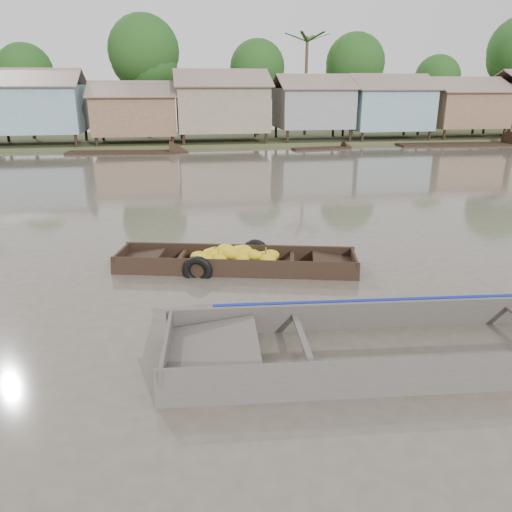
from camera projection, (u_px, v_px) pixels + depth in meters
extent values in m
plane|color=#514A3E|center=(254.00, 309.00, 9.93)|extent=(120.00, 120.00, 0.00)
cube|color=#384723|center=(187.00, 140.00, 40.70)|extent=(120.00, 12.00, 0.50)
cube|color=#7496A1|center=(36.00, 109.00, 34.88)|extent=(6.20, 5.20, 3.20)
cube|color=brown|center=(27.00, 77.00, 32.91)|extent=(6.60, 3.02, 1.28)
cube|color=brown|center=(37.00, 78.00, 35.53)|extent=(6.60, 3.02, 1.28)
cube|color=brown|center=(135.00, 115.00, 36.12)|extent=(5.80, 4.60, 2.70)
cube|color=brown|center=(132.00, 89.00, 34.38)|extent=(6.20, 2.67, 1.14)
cube|color=brown|center=(134.00, 89.00, 36.69)|extent=(6.20, 2.67, 1.14)
cube|color=#7D6E56|center=(221.00, 108.00, 36.98)|extent=(6.50, 5.30, 3.30)
cube|color=brown|center=(223.00, 78.00, 34.97)|extent=(6.90, 3.08, 1.31)
cube|color=brown|center=(219.00, 78.00, 37.64)|extent=(6.90, 3.08, 1.31)
cube|color=gray|center=(312.00, 108.00, 38.12)|extent=(5.40, 4.70, 2.90)
cube|color=brown|center=(318.00, 82.00, 36.32)|extent=(5.80, 2.73, 1.17)
cube|color=brown|center=(309.00, 82.00, 38.69)|extent=(5.80, 2.73, 1.17)
cube|color=#7496A1|center=(386.00, 109.00, 39.11)|extent=(6.00, 5.00, 3.10)
cube|color=brown|center=(396.00, 82.00, 37.20)|extent=(6.40, 2.90, 1.24)
cube|color=brown|center=(381.00, 82.00, 39.72)|extent=(6.40, 2.90, 1.24)
cube|color=brown|center=(462.00, 109.00, 40.17)|extent=(5.70, 4.90, 2.80)
cube|color=brown|center=(475.00, 85.00, 38.33)|extent=(6.10, 2.85, 1.21)
cube|color=brown|center=(456.00, 85.00, 40.80)|extent=(6.10, 2.85, 1.21)
cylinder|color=#473323|center=(31.00, 110.00, 38.92)|extent=(0.28, 0.28, 4.90)
sphere|color=#133E16|center=(25.00, 71.00, 38.01)|extent=(4.20, 4.20, 4.20)
cylinder|color=#473323|center=(147.00, 100.00, 39.20)|extent=(0.28, 0.28, 6.30)
sphere|color=#133E16|center=(144.00, 51.00, 38.04)|extent=(5.40, 5.40, 5.40)
cylinder|color=#473323|center=(257.00, 106.00, 41.75)|extent=(0.28, 0.28, 5.25)
sphere|color=#133E16|center=(257.00, 68.00, 40.77)|extent=(4.50, 4.50, 4.50)
cylinder|color=#473323|center=(353.00, 103.00, 42.04)|extent=(0.28, 0.28, 5.60)
sphere|color=#133E16|center=(355.00, 63.00, 41.00)|extent=(4.80, 4.80, 4.80)
cylinder|color=#473323|center=(434.00, 109.00, 44.42)|extent=(0.28, 0.28, 4.55)
sphere|color=#133E16|center=(437.00, 78.00, 43.58)|extent=(3.90, 3.90, 3.90)
cylinder|color=#473323|center=(306.00, 88.00, 41.47)|extent=(0.24, 0.24, 8.00)
cube|color=black|center=(236.00, 271.00, 12.20)|extent=(5.77, 2.41, 0.08)
cube|color=black|center=(239.00, 254.00, 12.71)|extent=(5.66, 1.54, 0.54)
cube|color=black|center=(233.00, 271.00, 11.54)|extent=(5.66, 1.54, 0.54)
cube|color=black|center=(354.00, 265.00, 11.93)|extent=(0.36, 1.24, 0.51)
cube|color=black|center=(333.00, 262.00, 11.95)|extent=(1.22, 1.29, 0.20)
cube|color=black|center=(122.00, 259.00, 12.32)|extent=(0.36, 1.24, 0.51)
cube|color=black|center=(142.00, 257.00, 12.27)|extent=(1.22, 1.29, 0.20)
cube|color=black|center=(181.00, 257.00, 12.18)|extent=(0.39, 1.20, 0.05)
cube|color=black|center=(292.00, 259.00, 12.00)|extent=(0.39, 1.20, 0.05)
ellipsoid|color=yellow|center=(239.00, 264.00, 11.78)|extent=(0.43, 0.34, 0.23)
ellipsoid|color=yellow|center=(220.00, 259.00, 11.84)|extent=(0.41, 0.33, 0.22)
ellipsoid|color=yellow|center=(243.00, 258.00, 11.88)|extent=(0.46, 0.37, 0.25)
ellipsoid|color=yellow|center=(231.00, 253.00, 12.33)|extent=(0.43, 0.34, 0.23)
ellipsoid|color=yellow|center=(197.00, 261.00, 12.14)|extent=(0.41, 0.33, 0.22)
ellipsoid|color=yellow|center=(215.00, 253.00, 12.15)|extent=(0.53, 0.42, 0.29)
ellipsoid|color=yellow|center=(201.00, 258.00, 12.11)|extent=(0.53, 0.42, 0.29)
ellipsoid|color=yellow|center=(206.00, 264.00, 11.88)|extent=(0.51, 0.41, 0.28)
ellipsoid|color=yellow|center=(243.00, 251.00, 11.98)|extent=(0.54, 0.43, 0.29)
ellipsoid|color=yellow|center=(255.00, 255.00, 11.86)|extent=(0.41, 0.33, 0.22)
ellipsoid|color=yellow|center=(230.00, 252.00, 12.27)|extent=(0.47, 0.38, 0.25)
ellipsoid|color=yellow|center=(227.00, 254.00, 12.00)|extent=(0.49, 0.39, 0.27)
ellipsoid|color=yellow|center=(250.00, 254.00, 12.44)|extent=(0.44, 0.35, 0.24)
ellipsoid|color=yellow|center=(227.00, 253.00, 12.21)|extent=(0.46, 0.37, 0.25)
ellipsoid|color=yellow|center=(204.00, 263.00, 11.88)|extent=(0.52, 0.42, 0.28)
ellipsoid|color=yellow|center=(268.00, 259.00, 11.89)|extent=(0.49, 0.39, 0.26)
ellipsoid|color=yellow|center=(225.00, 249.00, 12.10)|extent=(0.50, 0.40, 0.27)
ellipsoid|color=yellow|center=(199.00, 256.00, 12.29)|extent=(0.48, 0.39, 0.26)
ellipsoid|color=yellow|center=(270.00, 255.00, 12.24)|extent=(0.52, 0.41, 0.28)
ellipsoid|color=yellow|center=(264.00, 256.00, 12.33)|extent=(0.46, 0.37, 0.25)
ellipsoid|color=yellow|center=(231.00, 253.00, 11.90)|extent=(0.50, 0.40, 0.27)
ellipsoid|color=yellow|center=(251.00, 255.00, 11.98)|extent=(0.48, 0.39, 0.26)
ellipsoid|color=yellow|center=(238.00, 250.00, 12.12)|extent=(0.40, 0.32, 0.22)
ellipsoid|color=yellow|center=(210.00, 253.00, 12.17)|extent=(0.45, 0.36, 0.24)
ellipsoid|color=yellow|center=(197.00, 266.00, 11.87)|extent=(0.42, 0.34, 0.23)
ellipsoid|color=yellow|center=(239.00, 255.00, 11.95)|extent=(0.47, 0.38, 0.26)
ellipsoid|color=yellow|center=(226.00, 251.00, 12.37)|extent=(0.42, 0.34, 0.23)
ellipsoid|color=yellow|center=(276.00, 267.00, 11.71)|extent=(0.44, 0.35, 0.24)
ellipsoid|color=yellow|center=(248.00, 254.00, 12.41)|extent=(0.46, 0.36, 0.25)
ellipsoid|color=yellow|center=(235.00, 252.00, 12.18)|extent=(0.50, 0.40, 0.27)
ellipsoid|color=yellow|center=(204.00, 260.00, 11.96)|extent=(0.53, 0.42, 0.29)
ellipsoid|color=yellow|center=(208.00, 260.00, 11.94)|extent=(0.47, 0.38, 0.25)
cylinder|color=#3F6626|center=(215.00, 250.00, 12.07)|extent=(0.04, 0.04, 0.18)
cylinder|color=#3F6626|center=(245.00, 251.00, 12.02)|extent=(0.04, 0.04, 0.18)
cylinder|color=#3F6626|center=(266.00, 251.00, 11.98)|extent=(0.04, 0.04, 0.18)
torus|color=black|center=(255.00, 253.00, 12.75)|extent=(0.73, 0.35, 0.71)
torus|color=black|center=(198.00, 270.00, 11.52)|extent=(0.73, 0.35, 0.71)
cube|color=#453F3B|center=(421.00, 360.00, 8.23)|extent=(8.41, 2.49, 0.08)
cube|color=#453F3B|center=(401.00, 317.00, 9.09)|extent=(8.45, 0.90, 0.68)
cube|color=#453F3B|center=(452.00, 378.00, 7.18)|extent=(8.45, 0.90, 0.68)
cube|color=#453F3B|center=(167.00, 355.00, 7.81)|extent=(0.24, 2.06, 0.64)
cube|color=#453F3B|center=(213.00, 348.00, 7.84)|extent=(1.58, 1.90, 0.26)
cube|color=#453F3B|center=(304.00, 341.00, 7.94)|extent=(0.27, 1.99, 0.05)
cube|color=#665E54|center=(422.00, 357.00, 8.22)|extent=(6.42, 2.16, 0.02)
cube|color=navy|center=(401.00, 302.00, 9.07)|extent=(6.83, 0.69, 0.17)
cube|color=black|center=(121.00, 154.00, 32.83)|extent=(7.09, 2.21, 0.35)
cube|color=black|center=(320.00, 150.00, 34.95)|extent=(4.08, 1.47, 0.35)
cube|color=black|center=(456.00, 146.00, 37.21)|extent=(8.88, 2.56, 0.35)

